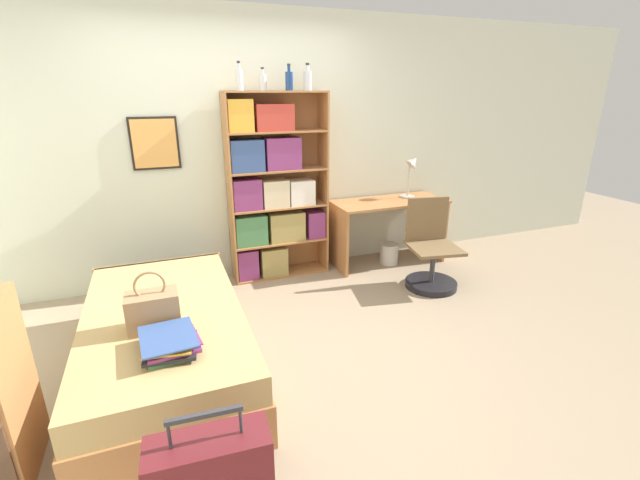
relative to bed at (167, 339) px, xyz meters
name	(u,v)px	position (x,y,z in m)	size (l,w,h in m)	color
ground_plane	(278,346)	(0.79, -0.02, -0.23)	(14.00, 14.00, 0.00)	gray
wall_back	(231,150)	(0.78, 1.51, 1.07)	(10.00, 0.09, 2.60)	beige
bed	(167,339)	(0.00, 0.00, 0.00)	(1.03, 1.92, 0.47)	#A36B3D
handbag	(153,310)	(-0.05, -0.23, 0.36)	(0.31, 0.19, 0.38)	#93704C
book_stack_on_bed	(170,344)	(0.03, -0.55, 0.29)	(0.34, 0.37, 0.10)	#427A4C
bookcase	(271,192)	(1.11, 1.31, 0.66)	(0.99, 0.29, 1.85)	#A36B3D
bottle_green	(239,79)	(0.86, 1.29, 1.72)	(0.06, 0.06, 0.25)	#B7BCC1
bottle_brown	(263,82)	(1.08, 1.33, 1.70)	(0.07, 0.07, 0.20)	#B7BCC1
bottle_clear	(289,80)	(1.32, 1.29, 1.71)	(0.07, 0.07, 0.23)	navy
bottle_blue	(308,80)	(1.52, 1.32, 1.72)	(0.08, 0.08, 0.25)	#B7BCC1
desk	(388,219)	(2.41, 1.20, 0.28)	(1.25, 0.53, 0.72)	#A36B3D
desk_lamp	(412,168)	(2.71, 1.26, 0.81)	(0.21, 0.16, 0.48)	#ADA89E
desk_chair	(431,260)	(2.51, 0.50, 0.04)	(0.54, 0.54, 0.87)	black
waste_bin	(389,254)	(2.41, 1.14, -0.11)	(0.20, 0.20, 0.23)	#B7B2A8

